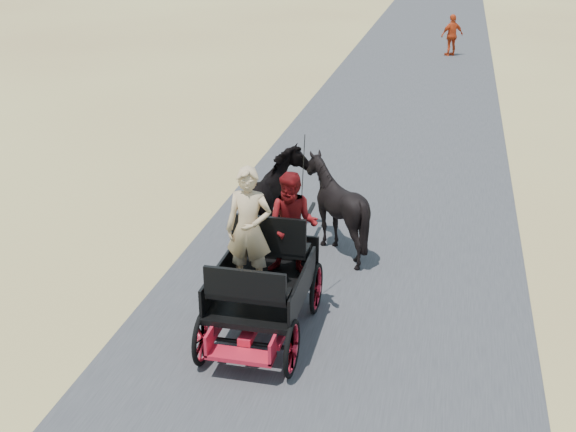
% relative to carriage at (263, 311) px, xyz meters
% --- Properties ---
extents(ground, '(140.00, 140.00, 0.00)m').
position_rel_carriage_xyz_m(ground, '(0.89, -0.04, -0.36)').
color(ground, tan).
extents(road, '(6.00, 140.00, 0.01)m').
position_rel_carriage_xyz_m(road, '(0.89, -0.04, -0.35)').
color(road, '#38383A').
rests_on(road, ground).
extents(carriage, '(1.30, 2.40, 0.72)m').
position_rel_carriage_xyz_m(carriage, '(0.00, 0.00, 0.00)').
color(carriage, black).
rests_on(carriage, ground).
extents(horse_left, '(0.91, 2.01, 1.70)m').
position_rel_carriage_xyz_m(horse_left, '(-0.55, 3.00, 0.49)').
color(horse_left, black).
rests_on(horse_left, ground).
extents(horse_right, '(1.37, 1.54, 1.70)m').
position_rel_carriage_xyz_m(horse_right, '(0.55, 3.00, 0.49)').
color(horse_right, black).
rests_on(horse_right, ground).
extents(driver_man, '(0.66, 0.43, 1.80)m').
position_rel_carriage_xyz_m(driver_man, '(-0.20, 0.05, 1.26)').
color(driver_man, tan).
rests_on(driver_man, carriage).
extents(passenger_woman, '(0.77, 0.60, 1.58)m').
position_rel_carriage_xyz_m(passenger_woman, '(0.30, 0.60, 1.15)').
color(passenger_woman, '#660C0F').
rests_on(passenger_woman, carriage).
extents(pedestrian, '(1.08, 0.89, 1.73)m').
position_rel_carriage_xyz_m(pedestrian, '(2.16, 23.05, 0.50)').
color(pedestrian, '#C53C16').
rests_on(pedestrian, ground).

